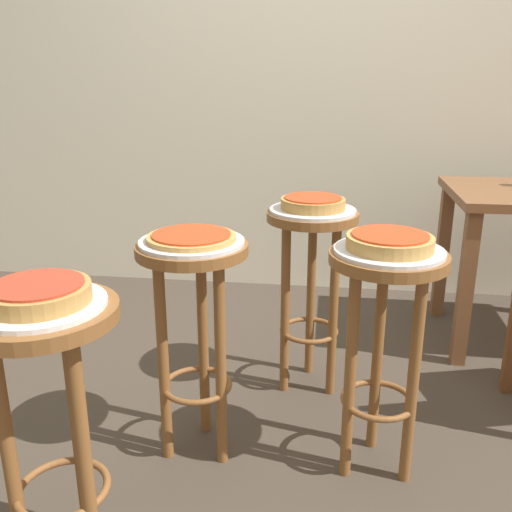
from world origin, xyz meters
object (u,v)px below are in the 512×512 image
at_px(stool_middle, 384,318).
at_px(pizza_leftside, 191,237).
at_px(serving_plate_rear, 313,210).
at_px(pizza_foreground, 38,293).
at_px(pizza_rear, 313,203).
at_px(stool_foreground, 50,388).
at_px(stool_rear, 311,263).
at_px(serving_plate_middle, 389,251).
at_px(serving_plate_foreground, 39,305).
at_px(serving_plate_leftside, 192,242).
at_px(pizza_middle, 390,242).
at_px(stool_leftside, 194,306).

xyz_separation_m(stool_middle, pizza_leftside, (-0.60, 0.01, 0.23)).
bearing_deg(serving_plate_rear, pizza_foreground, -119.63).
distance_m(pizza_foreground, pizza_rear, 1.17).
bearing_deg(stool_foreground, stool_rear, 60.37).
relative_size(stool_middle, stool_rear, 1.00).
height_order(stool_rear, serving_plate_rear, serving_plate_rear).
height_order(serving_plate_middle, stool_rear, serving_plate_middle).
xyz_separation_m(serving_plate_middle, serving_plate_rear, (-0.24, 0.49, 0.00)).
relative_size(pizza_foreground, stool_middle, 0.31).
bearing_deg(serving_plate_foreground, stool_rear, 60.37).
bearing_deg(serving_plate_leftside, pizza_middle, -1.24).
bearing_deg(stool_rear, stool_middle, -63.69).
bearing_deg(stool_rear, stool_foreground, -119.63).
distance_m(serving_plate_middle, serving_plate_rear, 0.55).
distance_m(serving_plate_foreground, pizza_middle, 0.97).
distance_m(pizza_middle, serving_plate_rear, 0.55).
xyz_separation_m(serving_plate_foreground, serving_plate_leftside, (0.22, 0.53, 0.00)).
xyz_separation_m(stool_middle, serving_plate_rear, (-0.24, 0.49, 0.21)).
xyz_separation_m(serving_plate_middle, serving_plate_leftside, (-0.60, 0.01, 0.00)).
height_order(stool_middle, pizza_middle, pizza_middle).
relative_size(pizza_middle, serving_plate_leftside, 0.77).
bearing_deg(serving_plate_foreground, pizza_leftside, 67.60).
bearing_deg(stool_middle, pizza_leftside, 178.76).
relative_size(serving_plate_leftside, serving_plate_rear, 1.00).
bearing_deg(pizza_foreground, serving_plate_middle, 32.48).
bearing_deg(serving_plate_rear, serving_plate_leftside, -126.63).
bearing_deg(pizza_rear, serving_plate_foreground, -119.63).
relative_size(stool_foreground, pizza_leftside, 2.69).
relative_size(stool_leftside, stool_rear, 1.00).
height_order(stool_middle, pizza_rear, pizza_rear).
bearing_deg(stool_leftside, stool_rear, 53.37).
height_order(stool_leftside, serving_plate_leftside, serving_plate_leftside).
relative_size(stool_middle, serving_plate_rear, 2.26).
xyz_separation_m(stool_foreground, serving_plate_leftside, (0.22, 0.53, 0.21)).
bearing_deg(pizza_foreground, stool_rear, 60.37).
bearing_deg(pizza_middle, serving_plate_leftside, 178.76).
height_order(stool_foreground, stool_rear, same).
relative_size(serving_plate_middle, stool_rear, 0.44).
bearing_deg(stool_rear, stool_leftside, -126.63).
xyz_separation_m(serving_plate_foreground, pizza_middle, (0.82, 0.52, 0.03)).
xyz_separation_m(pizza_foreground, pizza_leftside, (0.22, 0.53, -0.01)).
relative_size(pizza_leftside, stool_rear, 0.37).
distance_m(serving_plate_foreground, pizza_leftside, 0.58).
bearing_deg(serving_plate_foreground, pizza_foreground, 0.00).
bearing_deg(pizza_middle, serving_plate_middle, -172.87).
height_order(serving_plate_rear, pizza_rear, pizza_rear).
relative_size(serving_plate_middle, pizza_leftside, 1.17).
distance_m(serving_plate_middle, pizza_middle, 0.03).
xyz_separation_m(pizza_foreground, stool_leftside, (0.22, 0.53, -0.24)).
relative_size(serving_plate_middle, stool_leftside, 0.44).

